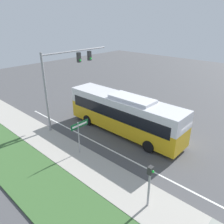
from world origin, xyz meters
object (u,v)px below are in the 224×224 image
at_px(bus, 124,113).
at_px(signal_gantry, 65,73).
at_px(street_sign, 79,131).
at_px(pedestrian_signal, 150,180).

xyz_separation_m(bus, signal_gantry, (-2.27, 5.05, 3.16)).
distance_m(bus, street_sign, 4.85).
distance_m(bus, pedestrian_signal, 8.66).
xyz_separation_m(bus, street_sign, (-4.84, 0.25, 0.01)).
height_order(signal_gantry, street_sign, signal_gantry).
relative_size(pedestrian_signal, street_sign, 1.01).
height_order(bus, pedestrian_signal, bus).
height_order(bus, signal_gantry, signal_gantry).
xyz_separation_m(signal_gantry, street_sign, (-2.57, -4.80, -3.14)).
bearing_deg(bus, signal_gantry, 114.21).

